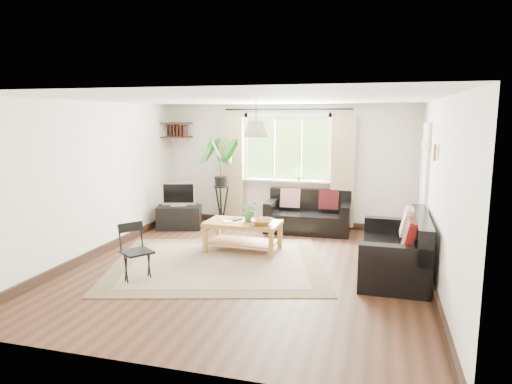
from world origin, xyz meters
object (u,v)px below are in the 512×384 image
(sofa_right, at_px, (394,246))
(coffee_table, at_px, (243,236))
(palm_stand, at_px, (221,182))
(tv_stand, at_px, (179,217))
(folding_chair, at_px, (137,253))
(sofa_back, at_px, (308,213))

(sofa_right, distance_m, coffee_table, 2.40)
(sofa_right, height_order, palm_stand, palm_stand)
(sofa_right, relative_size, tv_stand, 2.08)
(palm_stand, height_order, folding_chair, palm_stand)
(sofa_back, distance_m, palm_stand, 1.79)
(tv_stand, height_order, folding_chair, folding_chair)
(sofa_back, height_order, tv_stand, sofa_back)
(tv_stand, distance_m, folding_chair, 2.85)
(coffee_table, relative_size, palm_stand, 0.67)
(sofa_back, distance_m, folding_chair, 3.65)
(sofa_back, height_order, coffee_table, sofa_back)
(sofa_back, xyz_separation_m, folding_chair, (-1.78, -3.18, 0.01))
(folding_chair, bearing_deg, tv_stand, 49.96)
(tv_stand, xyz_separation_m, palm_stand, (0.74, 0.37, 0.66))
(sofa_right, height_order, coffee_table, sofa_right)
(sofa_back, bearing_deg, folding_chair, -120.37)
(coffee_table, xyz_separation_m, folding_chair, (-0.96, -1.67, 0.14))
(sofa_back, relative_size, coffee_table, 1.32)
(sofa_right, xyz_separation_m, palm_stand, (-3.22, 2.00, 0.48))
(tv_stand, xyz_separation_m, folding_chair, (0.67, -2.77, 0.16))
(coffee_table, height_order, folding_chair, folding_chair)
(coffee_table, bearing_deg, tv_stand, 145.99)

